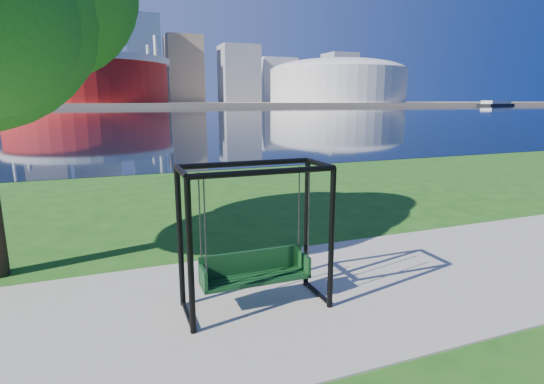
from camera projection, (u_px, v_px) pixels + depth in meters
ground at (263, 288)px, 6.93m from camera, size 900.00×900.00×0.00m
path at (274, 300)px, 6.47m from camera, size 120.00×4.00×0.03m
river at (116, 114)px, 99.93m from camera, size 900.00×180.00×0.02m
far_bank at (108, 104)px, 285.73m from camera, size 900.00×228.00×2.00m
stadium at (86, 78)px, 214.68m from camera, size 83.00×83.00×32.00m
arena at (337, 80)px, 265.44m from camera, size 84.00×84.00×26.56m
skyline at (97, 52)px, 289.09m from camera, size 392.00×66.00×96.50m
swing at (255, 241)px, 6.07m from camera, size 2.09×0.91×2.14m
barge at (496, 104)px, 254.70m from camera, size 32.22×17.14×3.12m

